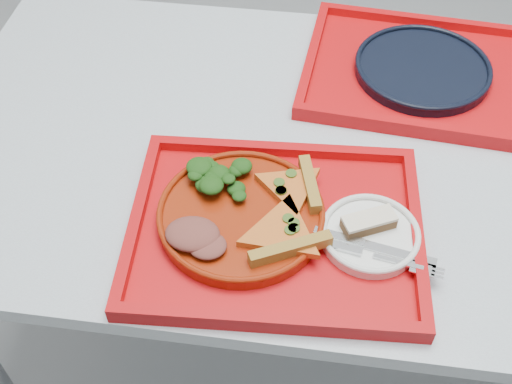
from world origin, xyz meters
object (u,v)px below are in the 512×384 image
tray_main (275,231)px  tray_far (421,75)px  navy_plate (422,70)px  dessert_bar (369,222)px  dinner_plate (241,217)px

tray_main → tray_far: same height
tray_main → navy_plate: 0.48m
navy_plate → dessert_bar: dessert_bar is taller
tray_main → tray_far: size_ratio=1.00×
tray_main → dessert_bar: 0.14m
tray_main → navy_plate: (0.24, 0.42, 0.01)m
tray_far → dessert_bar: bearing=-98.7°
dinner_plate → dessert_bar: 0.20m
tray_far → tray_main: bearing=-114.8°
tray_far → dinner_plate: (-0.29, -0.41, 0.02)m
navy_plate → dessert_bar: bearing=-103.4°
tray_main → dessert_bar: dessert_bar is taller
navy_plate → dessert_bar: 0.42m
tray_far → navy_plate: 0.01m
tray_main → dinner_plate: 0.06m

